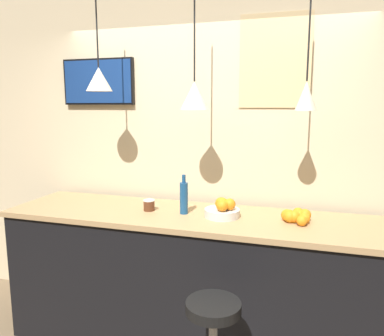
{
  "coord_description": "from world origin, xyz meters",
  "views": [
    {
      "loc": [
        0.78,
        -1.84,
        1.84
      ],
      "look_at": [
        0.0,
        0.74,
        1.39
      ],
      "focal_mm": 35.0,
      "sensor_mm": 36.0,
      "label": 1
    }
  ],
  "objects": [
    {
      "name": "wall_poster",
      "position": [
        0.53,
        1.18,
        2.18
      ],
      "size": [
        0.55,
        0.01,
        0.71
      ],
      "color": "#DBBC84"
    },
    {
      "name": "orange_pile",
      "position": [
        0.75,
        0.77,
        1.08
      ],
      "size": [
        0.2,
        0.24,
        0.09
      ],
      "color": "orange",
      "rests_on": "service_counter"
    },
    {
      "name": "pendant_lamp_middle",
      "position": [
        0.0,
        0.8,
        1.92
      ],
      "size": [
        0.21,
        0.21,
        0.99
      ],
      "color": "black"
    },
    {
      "name": "spread_jar",
      "position": [
        -0.35,
        0.74,
        1.09
      ],
      "size": [
        0.09,
        0.09,
        0.09
      ],
      "color": "#562D19",
      "rests_on": "service_counter"
    },
    {
      "name": "service_counter",
      "position": [
        0.0,
        0.74,
        0.52
      ],
      "size": [
        2.86,
        0.73,
        1.04
      ],
      "color": "black",
      "rests_on": "ground_plane"
    },
    {
      "name": "pendant_lamp_left",
      "position": [
        -0.77,
        0.8,
        2.05
      ],
      "size": [
        0.2,
        0.2,
        0.85
      ],
      "color": "black"
    },
    {
      "name": "pendant_lamp_right",
      "position": [
        0.77,
        0.8,
        1.92
      ],
      "size": [
        0.14,
        0.14,
        0.99
      ],
      "color": "black"
    },
    {
      "name": "back_wall",
      "position": [
        0.0,
        1.22,
        1.45
      ],
      "size": [
        8.0,
        0.06,
        2.9
      ],
      "color": "beige",
      "rests_on": "ground_plane"
    },
    {
      "name": "mounted_tv",
      "position": [
        -1.0,
        1.16,
        2.05
      ],
      "size": [
        0.68,
        0.04,
        0.4
      ],
      "color": "black"
    },
    {
      "name": "fruit_bowl",
      "position": [
        0.23,
        0.73,
        1.1
      ],
      "size": [
        0.26,
        0.26,
        0.15
      ],
      "color": "beige",
      "rests_on": "service_counter"
    },
    {
      "name": "juice_bottle",
      "position": [
        -0.06,
        0.74,
        1.17
      ],
      "size": [
        0.06,
        0.06,
        0.3
      ],
      "color": "navy",
      "rests_on": "service_counter"
    }
  ]
}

